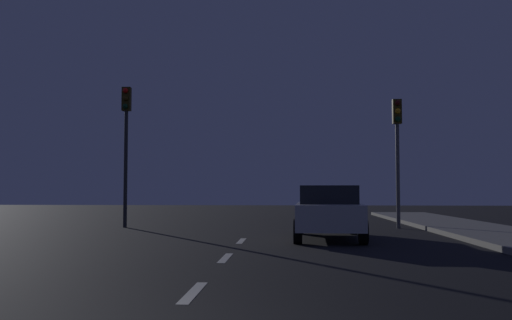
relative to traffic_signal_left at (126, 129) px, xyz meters
The scene contains 7 objects.
ground_plane 10.43m from the traffic_signal_left, 60.32° to the right, with size 80.00×80.00×0.00m, color black.
lane_stripe_second 14.23m from the traffic_signal_left, 69.44° to the right, with size 0.16×1.60×0.01m, color silver.
lane_stripe_third 10.92m from the traffic_signal_left, 61.98° to the right, with size 0.16×1.60×0.01m, color silver.
lane_stripe_fourth 8.04m from the traffic_signal_left, 47.52° to the right, with size 0.16×1.60×0.01m, color silver.
traffic_signal_left is the anchor object (origin of this frame).
traffic_signal_right 10.11m from the traffic_signal_left, ahead, with size 0.32×0.38×4.73m.
car_stopped_ahead 8.98m from the traffic_signal_left, 31.43° to the right, with size 2.04×4.52×1.51m.
Camera 1 is at (1.29, -4.83, 1.37)m, focal length 38.59 mm.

